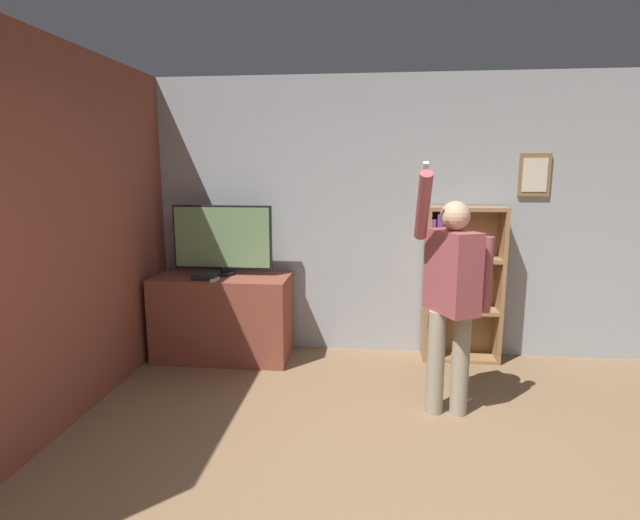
{
  "coord_description": "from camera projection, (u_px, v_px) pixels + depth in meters",
  "views": [
    {
      "loc": [
        -0.29,
        -2.06,
        1.82
      ],
      "look_at": [
        -0.73,
        1.93,
        1.09
      ],
      "focal_mm": 28.0,
      "sensor_mm": 36.0,
      "label": 1
    }
  ],
  "objects": [
    {
      "name": "wall_back",
      "position": [
        405.0,
        218.0,
        4.86
      ],
      "size": [
        6.87,
        0.09,
        2.7
      ],
      "color": "#9EA3A8",
      "rests_on": "ground_plane"
    },
    {
      "name": "wall_side_brick",
      "position": [
        81.0,
        233.0,
        3.71
      ],
      "size": [
        0.06,
        4.42,
        2.7
      ],
      "color": "brown",
      "rests_on": "ground_plane"
    },
    {
      "name": "tv_ledge",
      "position": [
        223.0,
        317.0,
        4.84
      ],
      "size": [
        1.29,
        0.61,
        0.81
      ],
      "color": "brown",
      "rests_on": "ground_plane"
    },
    {
      "name": "television",
      "position": [
        223.0,
        239.0,
        4.77
      ],
      "size": [
        0.96,
        0.22,
        0.67
      ],
      "color": "black",
      "rests_on": "tv_ledge"
    },
    {
      "name": "game_console",
      "position": [
        206.0,
        276.0,
        4.65
      ],
      "size": [
        0.22,
        0.21,
        0.06
      ],
      "color": "black",
      "rests_on": "tv_ledge"
    },
    {
      "name": "remote_loose",
      "position": [
        215.0,
        280.0,
        4.56
      ],
      "size": [
        0.05,
        0.14,
        0.02
      ],
      "color": "white",
      "rests_on": "tv_ledge"
    },
    {
      "name": "bookshelf",
      "position": [
        455.0,
        283.0,
        4.74
      ],
      "size": [
        0.72,
        0.28,
        1.48
      ],
      "color": "#997047",
      "rests_on": "ground_plane"
    },
    {
      "name": "person",
      "position": [
        452.0,
        289.0,
        3.61
      ],
      "size": [
        0.56,
        0.54,
        1.87
      ],
      "rotation": [
        0.0,
        0.0,
        -1.11
      ],
      "color": "gray",
      "rests_on": "ground_plane"
    }
  ]
}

